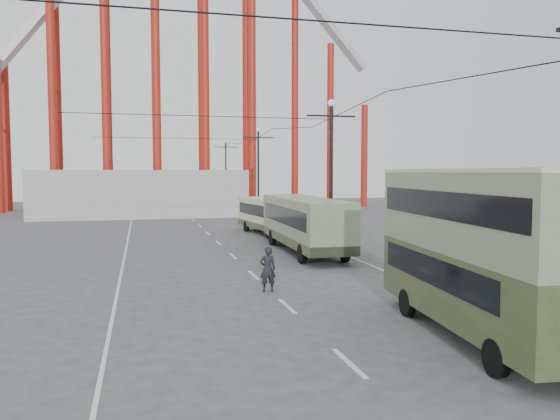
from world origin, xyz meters
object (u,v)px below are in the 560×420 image
object	(u,v)px
single_decker_cream	(269,214)
pedestrian	(268,269)
single_decker_green	(304,222)
double_decker_bus	(477,244)

from	to	relation	value
single_decker_cream	pedestrian	size ratio (longest dim) A/B	4.94
single_decker_green	pedestrian	world-z (taller)	single_decker_green
pedestrian	single_decker_cream	bearing A→B (deg)	-102.81
single_decker_cream	pedestrian	distance (m)	20.19
double_decker_bus	pedestrian	distance (m)	8.88
single_decker_cream	pedestrian	world-z (taller)	single_decker_cream
pedestrian	double_decker_bus	bearing A→B (deg)	121.02
double_decker_bus	pedestrian	bearing A→B (deg)	126.27
single_decker_cream	pedestrian	bearing A→B (deg)	-110.38
single_decker_green	pedestrian	bearing A→B (deg)	-113.28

